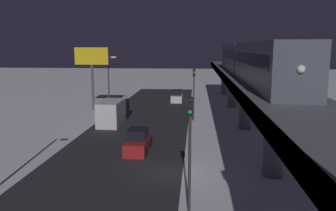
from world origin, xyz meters
TOP-DOWN VIEW (x-y plane):
  - ground_plane at (0.00, 0.00)m, footprint 240.00×240.00m
  - avenue_asphalt at (4.47, 0.00)m, footprint 11.00×98.46m
  - elevated_railway at (-7.26, -0.00)m, footprint 5.00×98.46m
  - subway_train at (-7.35, -13.17)m, footprint 2.94×36.87m
  - sedan_red at (3.07, -4.95)m, footprint 1.91×4.61m
  - sedan_white at (1.27, -32.59)m, footprint 1.80×4.03m
  - box_truck at (7.87, -15.73)m, footprint 2.40×7.40m
  - traffic_light_near at (-1.63, 6.05)m, footprint 0.32×0.44m
  - traffic_light_mid at (-1.63, -17.84)m, footprint 0.32×0.44m
  - commercial_billboard at (12.85, -23.96)m, footprint 4.80×0.36m
  - street_lamp_far at (10.55, -25.00)m, footprint 1.35×0.44m

SIDE VIEW (x-z plane):
  - ground_plane at x=0.00m, z-range 0.00..0.00m
  - avenue_asphalt at x=4.47m, z-range 0.00..0.01m
  - sedan_red at x=3.07m, z-range -0.20..1.77m
  - sedan_white at x=1.27m, z-range -0.19..1.78m
  - box_truck at x=7.87m, z-range -0.05..2.75m
  - traffic_light_near at x=-1.63m, z-range 1.00..7.40m
  - traffic_light_mid at x=-1.63m, z-range 1.00..7.40m
  - street_lamp_far at x=10.55m, z-range 0.99..8.64m
  - elevated_railway at x=-7.26m, z-range 2.14..8.09m
  - commercial_billboard at x=12.85m, z-range 2.38..11.28m
  - subway_train at x=-7.35m, z-range 6.03..9.43m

